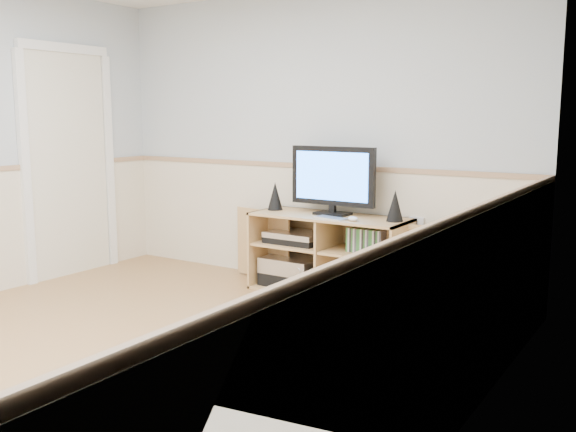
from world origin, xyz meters
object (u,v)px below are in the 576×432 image
(keyboard, at_px, (331,218))
(game_consoles, at_px, (365,291))
(media_cabinet, at_px, (332,253))
(monitor, at_px, (333,178))

(keyboard, bearing_deg, game_consoles, 39.91)
(media_cabinet, relative_size, monitor, 2.75)
(monitor, xyz_separation_m, game_consoles, (0.34, -0.06, -0.88))
(media_cabinet, height_order, game_consoles, media_cabinet)
(keyboard, xyz_separation_m, game_consoles, (0.24, 0.13, -0.59))
(keyboard, bearing_deg, media_cabinet, 127.63)
(monitor, bearing_deg, game_consoles, -10.25)
(monitor, height_order, keyboard, monitor)
(keyboard, bearing_deg, monitor, 128.68)
(media_cabinet, relative_size, game_consoles, 4.46)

